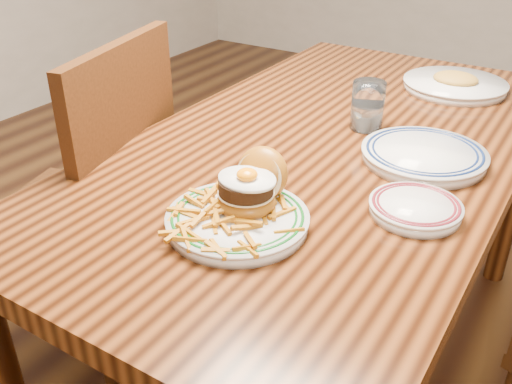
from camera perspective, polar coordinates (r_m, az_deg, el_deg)
The scene contains 8 objects.
floor at distance 1.84m, azimuth 5.95°, elevation -16.61°, with size 6.00×6.00×0.00m, color black.
table at distance 1.44m, azimuth 7.30°, elevation 2.08°, with size 0.85×1.60×0.75m.
chair_left at distance 1.59m, azimuth -15.99°, elevation -1.59°, with size 0.56×0.56×0.98m.
main_plate at distance 1.03m, azimuth -1.43°, elevation -1.51°, with size 0.26×0.27×0.13m.
side_plate at distance 1.11m, azimuth 15.66°, elevation -1.49°, with size 0.17×0.18×0.03m.
rear_plate at distance 1.32m, azimuth 16.44°, elevation 3.63°, with size 0.28×0.28×0.03m.
water_glass at distance 1.46m, azimuth 11.07°, elevation 8.21°, with size 0.08×0.08×0.12m.
far_plate at distance 1.81m, azimuth 19.26°, elevation 10.14°, with size 0.30×0.30×0.05m.
Camera 1 is at (0.52, -1.17, 1.32)m, focal length 40.00 mm.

